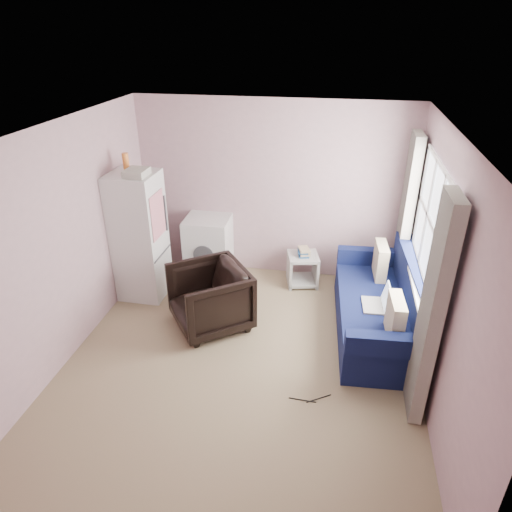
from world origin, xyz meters
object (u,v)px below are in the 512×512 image
(sofa, at_px, (384,309))
(washing_machine, at_px, (209,245))
(armchair, at_px, (210,295))
(side_table, at_px, (303,267))
(fridge, at_px, (140,236))

(sofa, bearing_deg, washing_machine, 153.04)
(armchair, bearing_deg, side_table, 103.67)
(fridge, bearing_deg, sofa, -5.71)
(fridge, relative_size, sofa, 0.92)
(armchair, xyz_separation_m, sofa, (2.06, 0.23, -0.10))
(sofa, bearing_deg, side_table, 133.47)
(washing_machine, bearing_deg, side_table, -4.30)
(armchair, relative_size, fridge, 0.45)
(side_table, bearing_deg, armchair, -129.89)
(side_table, xyz_separation_m, sofa, (1.05, -0.98, 0.07))
(armchair, bearing_deg, sofa, 59.90)
(fridge, distance_m, washing_machine, 1.09)
(armchair, distance_m, side_table, 1.58)
(washing_machine, bearing_deg, armchair, -75.33)
(washing_machine, xyz_separation_m, sofa, (2.43, -1.05, -0.13))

